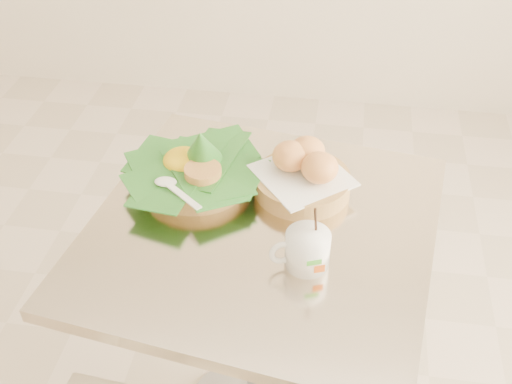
# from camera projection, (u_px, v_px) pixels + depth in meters

# --- Properties ---
(cafe_table) EXTENTS (0.80, 0.80, 0.75)m
(cafe_table) POSITION_uv_depth(u_px,v_px,m) (261.00, 297.00, 1.47)
(cafe_table) COLOR gray
(cafe_table) RESTS_ON floor
(rice_basket) EXTENTS (0.30, 0.31, 0.15)m
(rice_basket) POSITION_uv_depth(u_px,v_px,m) (196.00, 167.00, 1.42)
(rice_basket) COLOR tan
(rice_basket) RESTS_ON cafe_table
(bread_basket) EXTENTS (0.25, 0.25, 0.11)m
(bread_basket) POSITION_uv_depth(u_px,v_px,m) (304.00, 174.00, 1.40)
(bread_basket) COLOR tan
(bread_basket) RESTS_ON cafe_table
(coffee_mug) EXTENTS (0.12, 0.09, 0.15)m
(coffee_mug) POSITION_uv_depth(u_px,v_px,m) (306.00, 249.00, 1.22)
(coffee_mug) COLOR white
(coffee_mug) RESTS_ON cafe_table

